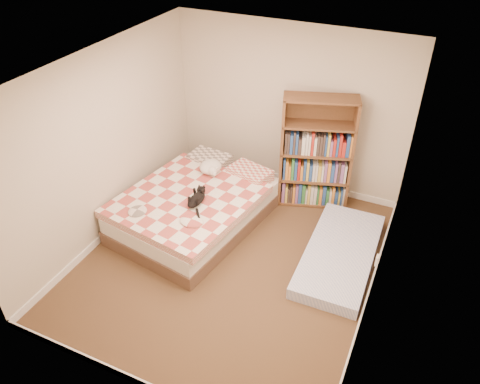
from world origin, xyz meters
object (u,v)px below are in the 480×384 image
at_px(bookshelf, 315,166).
at_px(floor_mattress, 340,254).
at_px(black_cat, 198,198).
at_px(bed, 197,206).
at_px(white_dog, 211,167).

bearing_deg(bookshelf, floor_mattress, -75.01).
height_order(bookshelf, floor_mattress, bookshelf).
relative_size(bookshelf, floor_mattress, 0.92).
bearing_deg(bookshelf, black_cat, -148.22).
relative_size(bookshelf, black_cat, 2.68).
xyz_separation_m(bookshelf, black_cat, (-1.17, -1.38, -0.01)).
bearing_deg(bed, black_cat, -46.78).
bearing_deg(white_dog, black_cat, -74.50).
relative_size(floor_mattress, white_dog, 5.16).
height_order(bookshelf, white_dog, bookshelf).
relative_size(black_cat, white_dog, 1.77).
distance_m(bed, bookshelf, 1.79).
distance_m(bookshelf, white_dog, 1.51).
height_order(floor_mattress, black_cat, black_cat).
bearing_deg(bed, white_dog, 102.85).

